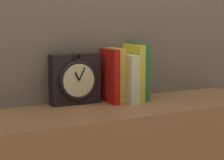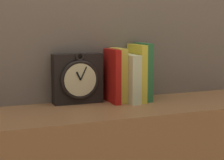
{
  "view_description": "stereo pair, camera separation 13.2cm",
  "coord_description": "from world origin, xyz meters",
  "px_view_note": "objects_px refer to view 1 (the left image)",
  "views": [
    {
      "loc": [
        -0.6,
        -1.16,
        1.12
      ],
      "look_at": [
        0.0,
        0.0,
        0.93
      ],
      "focal_mm": 60.0,
      "sensor_mm": 36.0,
      "label": 1
    },
    {
      "loc": [
        -0.48,
        -1.22,
        1.12
      ],
      "look_at": [
        0.0,
        0.0,
        0.93
      ],
      "focal_mm": 60.0,
      "sensor_mm": 36.0,
      "label": 2
    }
  ],
  "objects_px": {
    "book_slot1_yellow": "(115,75)",
    "book_slot3_yellow": "(133,73)",
    "clock": "(75,79)",
    "book_slot4_green": "(139,71)",
    "book_slot0_red": "(110,76)",
    "book_slot2_cream": "(126,78)"
  },
  "relations": [
    {
      "from": "clock",
      "to": "book_slot2_cream",
      "type": "bearing_deg",
      "value": -12.55
    },
    {
      "from": "book_slot0_red",
      "to": "book_slot2_cream",
      "type": "height_order",
      "value": "book_slot0_red"
    },
    {
      "from": "clock",
      "to": "book_slot1_yellow",
      "type": "height_order",
      "value": "book_slot1_yellow"
    },
    {
      "from": "book_slot1_yellow",
      "to": "book_slot3_yellow",
      "type": "distance_m",
      "value": 0.07
    },
    {
      "from": "book_slot2_cream",
      "to": "book_slot3_yellow",
      "type": "relative_size",
      "value": 0.84
    },
    {
      "from": "clock",
      "to": "book_slot4_green",
      "type": "height_order",
      "value": "book_slot4_green"
    },
    {
      "from": "book_slot1_yellow",
      "to": "book_slot4_green",
      "type": "distance_m",
      "value": 0.1
    },
    {
      "from": "clock",
      "to": "book_slot1_yellow",
      "type": "xyz_separation_m",
      "value": [
        0.15,
        -0.02,
        0.01
      ]
    },
    {
      "from": "book_slot0_red",
      "to": "book_slot3_yellow",
      "type": "bearing_deg",
      "value": -3.43
    },
    {
      "from": "book_slot0_red",
      "to": "clock",
      "type": "bearing_deg",
      "value": 166.25
    },
    {
      "from": "book_slot3_yellow",
      "to": "book_slot4_green",
      "type": "relative_size",
      "value": 0.98
    },
    {
      "from": "book_slot1_yellow",
      "to": "book_slot2_cream",
      "type": "height_order",
      "value": "book_slot1_yellow"
    },
    {
      "from": "clock",
      "to": "book_slot0_red",
      "type": "distance_m",
      "value": 0.13
    },
    {
      "from": "book_slot1_yellow",
      "to": "book_slot0_red",
      "type": "bearing_deg",
      "value": -164.56
    },
    {
      "from": "book_slot4_green",
      "to": "clock",
      "type": "bearing_deg",
      "value": 173.29
    },
    {
      "from": "book_slot3_yellow",
      "to": "book_slot0_red",
      "type": "bearing_deg",
      "value": 176.57
    },
    {
      "from": "book_slot1_yellow",
      "to": "book_slot3_yellow",
      "type": "height_order",
      "value": "book_slot3_yellow"
    },
    {
      "from": "book_slot0_red",
      "to": "book_slot3_yellow",
      "type": "xyz_separation_m",
      "value": [
        0.1,
        -0.01,
        0.01
      ]
    },
    {
      "from": "book_slot0_red",
      "to": "book_slot3_yellow",
      "type": "height_order",
      "value": "book_slot3_yellow"
    },
    {
      "from": "clock",
      "to": "book_slot4_green",
      "type": "relative_size",
      "value": 0.87
    },
    {
      "from": "book_slot3_yellow",
      "to": "book_slot4_green",
      "type": "height_order",
      "value": "book_slot4_green"
    },
    {
      "from": "book_slot2_cream",
      "to": "book_slot4_green",
      "type": "height_order",
      "value": "book_slot4_green"
    }
  ]
}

